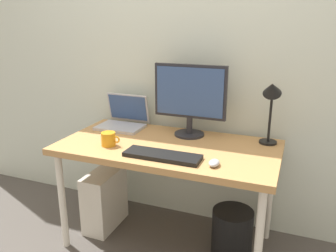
{
  "coord_description": "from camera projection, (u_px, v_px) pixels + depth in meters",
  "views": [
    {
      "loc": [
        0.73,
        -1.87,
        1.45
      ],
      "look_at": [
        0.0,
        0.0,
        0.82
      ],
      "focal_mm": 36.75,
      "sensor_mm": 36.0,
      "label": 1
    }
  ],
  "objects": [
    {
      "name": "ground_plane",
      "position": [
        168.0,
        241.0,
        2.35
      ],
      "size": [
        6.0,
        6.0,
        0.0
      ],
      "primitive_type": "plane",
      "color": "#4C4742"
    },
    {
      "name": "back_wall",
      "position": [
        190.0,
        42.0,
        2.33
      ],
      "size": [
        4.4,
        0.04,
        2.6
      ],
      "primitive_type": "cube",
      "color": "silver",
      "rests_on": "ground_plane"
    },
    {
      "name": "desk",
      "position": [
        168.0,
        154.0,
        2.16
      ],
      "size": [
        1.36,
        0.7,
        0.7
      ],
      "color": "#B7844C",
      "rests_on": "ground_plane"
    },
    {
      "name": "monitor",
      "position": [
        190.0,
        96.0,
        2.23
      ],
      "size": [
        0.48,
        0.2,
        0.47
      ],
      "color": "#232328",
      "rests_on": "desk"
    },
    {
      "name": "laptop",
      "position": [
        124.0,
        119.0,
        2.49
      ],
      "size": [
        0.32,
        0.27,
        0.23
      ],
      "color": "#B2B2B7",
      "rests_on": "desk"
    },
    {
      "name": "desk_lamp",
      "position": [
        271.0,
        98.0,
        2.05
      ],
      "size": [
        0.11,
        0.16,
        0.42
      ],
      "color": "black",
      "rests_on": "desk"
    },
    {
      "name": "keyboard",
      "position": [
        162.0,
        156.0,
        1.93
      ],
      "size": [
        0.44,
        0.14,
        0.02
      ],
      "primitive_type": "cube",
      "color": "black",
      "rests_on": "desk"
    },
    {
      "name": "mouse",
      "position": [
        214.0,
        163.0,
        1.82
      ],
      "size": [
        0.06,
        0.09,
        0.03
      ],
      "primitive_type": "ellipsoid",
      "color": "#B2B2B7",
      "rests_on": "desk"
    },
    {
      "name": "coffee_mug",
      "position": [
        109.0,
        139.0,
        2.11
      ],
      "size": [
        0.12,
        0.09,
        0.08
      ],
      "color": "orange",
      "rests_on": "desk"
    },
    {
      "name": "computer_tower",
      "position": [
        105.0,
        199.0,
        2.48
      ],
      "size": [
        0.18,
        0.36,
        0.42
      ],
      "primitive_type": "cube",
      "color": "silver",
      "rests_on": "ground_plane"
    },
    {
      "name": "wastebasket",
      "position": [
        232.0,
        232.0,
        2.2
      ],
      "size": [
        0.26,
        0.26,
        0.3
      ],
      "primitive_type": "cylinder",
      "color": "black",
      "rests_on": "ground_plane"
    }
  ]
}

